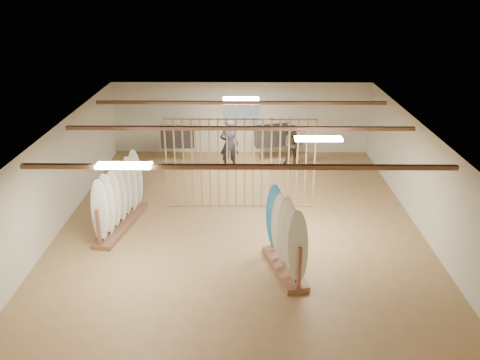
{
  "coord_description": "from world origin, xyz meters",
  "views": [
    {
      "loc": [
        0.13,
        -13.33,
        6.58
      ],
      "look_at": [
        0.0,
        0.0,
        1.2
      ],
      "focal_mm": 38.0,
      "sensor_mm": 36.0,
      "label": 1
    }
  ],
  "objects_px": {
    "rack_right": "(285,246)",
    "clothing_rack_b": "(272,136)",
    "shopper_b": "(293,143)",
    "rack_left": "(120,206)",
    "shopper_a": "(229,141)",
    "clothing_rack_a": "(178,137)"
  },
  "relations": [
    {
      "from": "clothing_rack_a",
      "to": "shopper_a",
      "type": "xyz_separation_m",
      "value": [
        1.98,
        -0.93,
        0.13
      ]
    },
    {
      "from": "shopper_b",
      "to": "clothing_rack_b",
      "type": "bearing_deg",
      "value": 152.98
    },
    {
      "from": "rack_right",
      "to": "shopper_b",
      "type": "height_order",
      "value": "rack_right"
    },
    {
      "from": "shopper_a",
      "to": "shopper_b",
      "type": "relative_size",
      "value": 1.22
    },
    {
      "from": "rack_left",
      "to": "clothing_rack_b",
      "type": "xyz_separation_m",
      "value": [
        4.48,
        5.73,
        0.28
      ]
    },
    {
      "from": "shopper_b",
      "to": "rack_left",
      "type": "bearing_deg",
      "value": -124.86
    },
    {
      "from": "shopper_a",
      "to": "shopper_b",
      "type": "xyz_separation_m",
      "value": [
        2.34,
        0.47,
        -0.19
      ]
    },
    {
      "from": "clothing_rack_a",
      "to": "shopper_b",
      "type": "height_order",
      "value": "shopper_b"
    },
    {
      "from": "rack_left",
      "to": "shopper_b",
      "type": "height_order",
      "value": "rack_left"
    },
    {
      "from": "shopper_b",
      "to": "clothing_rack_a",
      "type": "bearing_deg",
      "value": -175.36
    },
    {
      "from": "rack_left",
      "to": "shopper_b",
      "type": "distance_m",
      "value": 7.35
    },
    {
      "from": "clothing_rack_b",
      "to": "shopper_b",
      "type": "distance_m",
      "value": 0.97
    },
    {
      "from": "clothing_rack_a",
      "to": "clothing_rack_b",
      "type": "distance_m",
      "value": 3.57
    },
    {
      "from": "rack_left",
      "to": "shopper_b",
      "type": "xyz_separation_m",
      "value": [
        5.25,
        5.14,
        0.2
      ]
    },
    {
      "from": "rack_left",
      "to": "shopper_a",
      "type": "xyz_separation_m",
      "value": [
        2.9,
        4.67,
        0.39
      ]
    },
    {
      "from": "rack_right",
      "to": "clothing_rack_b",
      "type": "distance_m",
      "value": 7.99
    },
    {
      "from": "shopper_a",
      "to": "clothing_rack_b",
      "type": "bearing_deg",
      "value": -147.47
    },
    {
      "from": "rack_left",
      "to": "clothing_rack_a",
      "type": "height_order",
      "value": "rack_left"
    },
    {
      "from": "rack_left",
      "to": "clothing_rack_a",
      "type": "bearing_deg",
      "value": 91.44
    },
    {
      "from": "rack_left",
      "to": "shopper_b",
      "type": "bearing_deg",
      "value": 55.15
    },
    {
      "from": "clothing_rack_a",
      "to": "clothing_rack_b",
      "type": "xyz_separation_m",
      "value": [
        3.56,
        0.13,
        0.03
      ]
    },
    {
      "from": "clothing_rack_a",
      "to": "clothing_rack_b",
      "type": "bearing_deg",
      "value": 2.07
    }
  ]
}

